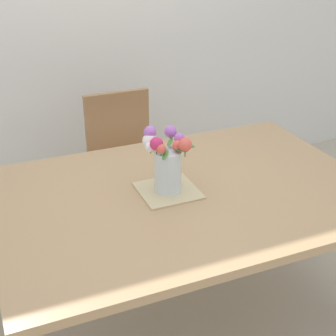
# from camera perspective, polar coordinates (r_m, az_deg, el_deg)

# --- Properties ---
(ground_plane) EXTENTS (12.00, 12.00, 0.00)m
(ground_plane) POSITION_cam_1_polar(r_m,az_deg,el_deg) (2.71, 1.70, -16.35)
(ground_plane) COLOR #B7AD99
(dining_table) EXTENTS (1.73, 1.19, 0.73)m
(dining_table) POSITION_cam_1_polar(r_m,az_deg,el_deg) (2.31, 1.91, -4.22)
(dining_table) COLOR tan
(dining_table) RESTS_ON ground_plane
(chair_far) EXTENTS (0.42, 0.42, 0.90)m
(chair_far) POSITION_cam_1_polar(r_m,az_deg,el_deg) (3.16, -5.12, 1.63)
(chair_far) COLOR #9E7047
(chair_far) RESTS_ON ground_plane
(placemat) EXTENTS (0.26, 0.26, 0.01)m
(placemat) POSITION_cam_1_polar(r_m,az_deg,el_deg) (2.27, 0.00, -2.62)
(placemat) COLOR #CCB789
(placemat) RESTS_ON dining_table
(flower_vase) EXTENTS (0.20, 0.21, 0.30)m
(flower_vase) POSITION_cam_1_polar(r_m,az_deg,el_deg) (2.20, -0.17, 0.86)
(flower_vase) COLOR silver
(flower_vase) RESTS_ON placemat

